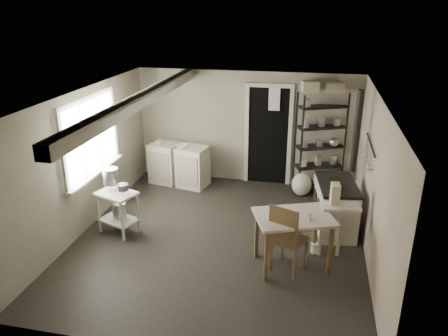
% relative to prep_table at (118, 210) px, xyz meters
% --- Properties ---
extents(floor, '(5.00, 5.00, 0.00)m').
position_rel_prep_table_xyz_m(floor, '(1.67, 0.14, -0.40)').
color(floor, black).
rests_on(floor, ground).
extents(ceiling, '(5.00, 5.00, 0.00)m').
position_rel_prep_table_xyz_m(ceiling, '(1.67, 0.14, 1.90)').
color(ceiling, beige).
rests_on(ceiling, wall_back).
extents(wall_back, '(4.50, 0.02, 2.30)m').
position_rel_prep_table_xyz_m(wall_back, '(1.67, 2.64, 0.75)').
color(wall_back, '#9D9A86').
rests_on(wall_back, ground).
extents(wall_front, '(4.50, 0.02, 2.30)m').
position_rel_prep_table_xyz_m(wall_front, '(1.67, -2.36, 0.75)').
color(wall_front, '#9D9A86').
rests_on(wall_front, ground).
extents(wall_left, '(0.02, 5.00, 2.30)m').
position_rel_prep_table_xyz_m(wall_left, '(-0.58, 0.14, 0.75)').
color(wall_left, '#9D9A86').
rests_on(wall_left, ground).
extents(wall_right, '(0.02, 5.00, 2.30)m').
position_rel_prep_table_xyz_m(wall_right, '(3.92, 0.14, 0.75)').
color(wall_right, '#9D9A86').
rests_on(wall_right, ground).
extents(window, '(0.12, 1.76, 1.28)m').
position_rel_prep_table_xyz_m(window, '(-0.55, 0.34, 1.10)').
color(window, silver).
rests_on(window, wall_left).
extents(doorway, '(0.96, 0.10, 2.08)m').
position_rel_prep_table_xyz_m(doorway, '(2.12, 2.61, 0.60)').
color(doorway, silver).
rests_on(doorway, ground).
extents(ceiling_beam, '(0.18, 5.00, 0.18)m').
position_rel_prep_table_xyz_m(ceiling_beam, '(0.47, 0.14, 1.80)').
color(ceiling_beam, silver).
rests_on(ceiling_beam, ceiling).
extents(wallpaper_panel, '(0.01, 5.00, 2.30)m').
position_rel_prep_table_xyz_m(wallpaper_panel, '(3.91, 0.14, 0.75)').
color(wallpaper_panel, beige).
rests_on(wallpaper_panel, wall_right).
extents(utensil_rail, '(0.06, 1.20, 0.44)m').
position_rel_prep_table_xyz_m(utensil_rail, '(3.86, 0.74, 1.15)').
color(utensil_rail, silver).
rests_on(utensil_rail, wall_right).
extents(prep_table, '(0.73, 0.63, 0.71)m').
position_rel_prep_table_xyz_m(prep_table, '(0.00, 0.00, 0.00)').
color(prep_table, silver).
rests_on(prep_table, ground).
extents(stockpot, '(0.31, 0.31, 0.27)m').
position_rel_prep_table_xyz_m(stockpot, '(-0.12, 0.09, 0.54)').
color(stockpot, silver).
rests_on(stockpot, prep_table).
extents(saucepan, '(0.23, 0.23, 0.10)m').
position_rel_prep_table_xyz_m(saucepan, '(0.16, -0.08, 0.45)').
color(saucepan, silver).
rests_on(saucepan, prep_table).
extents(bucket, '(0.29, 0.29, 0.24)m').
position_rel_prep_table_xyz_m(bucket, '(0.01, 0.03, -0.02)').
color(bucket, silver).
rests_on(bucket, prep_table).
extents(base_cabinets, '(1.35, 0.77, 0.83)m').
position_rel_prep_table_xyz_m(base_cabinets, '(0.36, 2.17, 0.06)').
color(base_cabinets, silver).
rests_on(base_cabinets, ground).
extents(mixing_bowl, '(0.37, 0.37, 0.07)m').
position_rel_prep_table_xyz_m(mixing_bowl, '(0.47, 2.07, 0.56)').
color(mixing_bowl, silver).
rests_on(mixing_bowl, base_cabinets).
extents(counter_cup, '(0.16, 0.16, 0.10)m').
position_rel_prep_table_xyz_m(counter_cup, '(-0.05, 2.12, 0.57)').
color(counter_cup, silver).
rests_on(counter_cup, base_cabinets).
extents(shelf_rack, '(1.00, 0.72, 1.98)m').
position_rel_prep_table_xyz_m(shelf_rack, '(3.16, 2.44, 0.55)').
color(shelf_rack, black).
rests_on(shelf_rack, ground).
extents(shelf_jar, '(0.11, 0.11, 0.20)m').
position_rel_prep_table_xyz_m(shelf_jar, '(2.89, 2.49, 0.97)').
color(shelf_jar, silver).
rests_on(shelf_jar, shelf_rack).
extents(storage_box_a, '(0.35, 0.32, 0.20)m').
position_rel_prep_table_xyz_m(storage_box_a, '(2.89, 2.44, 1.61)').
color(storage_box_a, beige).
rests_on(storage_box_a, shelf_rack).
extents(storage_box_b, '(0.36, 0.34, 0.19)m').
position_rel_prep_table_xyz_m(storage_box_b, '(3.35, 2.48, 1.59)').
color(storage_box_b, beige).
rests_on(storage_box_b, shelf_rack).
extents(stove, '(0.73, 1.13, 0.84)m').
position_rel_prep_table_xyz_m(stove, '(3.46, 0.81, 0.04)').
color(stove, silver).
rests_on(stove, ground).
extents(stovepipe, '(0.11, 0.11, 1.30)m').
position_rel_prep_table_xyz_m(stovepipe, '(3.71, 1.26, 1.19)').
color(stovepipe, black).
rests_on(stovepipe, stove).
extents(side_ledge, '(0.59, 0.38, 0.84)m').
position_rel_prep_table_xyz_m(side_ledge, '(3.48, -0.01, 0.03)').
color(side_ledge, silver).
rests_on(side_ledge, ground).
extents(oats_box, '(0.14, 0.21, 0.30)m').
position_rel_prep_table_xyz_m(oats_box, '(3.39, 0.04, 0.61)').
color(oats_box, beige).
rests_on(oats_box, side_ledge).
extents(work_table, '(1.24, 1.06, 0.80)m').
position_rel_prep_table_xyz_m(work_table, '(2.84, -0.39, -0.02)').
color(work_table, beige).
rests_on(work_table, ground).
extents(table_cup, '(0.12, 0.12, 0.09)m').
position_rel_prep_table_xyz_m(table_cup, '(3.07, -0.49, 0.40)').
color(table_cup, silver).
rests_on(table_cup, work_table).
extents(chair, '(0.57, 0.58, 1.04)m').
position_rel_prep_table_xyz_m(chair, '(2.80, -0.50, 0.08)').
color(chair, brown).
rests_on(chair, ground).
extents(flour_sack, '(0.41, 0.35, 0.46)m').
position_rel_prep_table_xyz_m(flour_sack, '(2.87, 2.09, -0.16)').
color(flour_sack, white).
rests_on(flour_sack, ground).
extents(floor_crock, '(0.14, 0.14, 0.16)m').
position_rel_prep_table_xyz_m(floor_crock, '(3.17, 0.02, -0.33)').
color(floor_crock, silver).
rests_on(floor_crock, ground).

